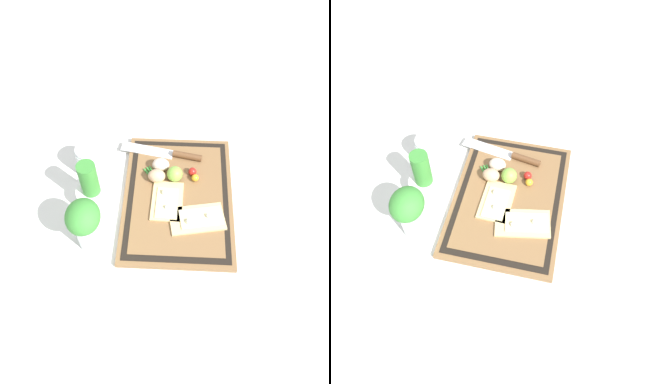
% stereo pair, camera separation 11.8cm
% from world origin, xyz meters
% --- Properties ---
extents(ground_plane, '(6.00, 6.00, 0.00)m').
position_xyz_m(ground_plane, '(0.00, 0.00, 0.00)').
color(ground_plane, silver).
extents(cutting_board, '(0.49, 0.35, 0.02)m').
position_xyz_m(cutting_board, '(0.00, 0.00, 0.01)').
color(cutting_board, brown).
rests_on(cutting_board, ground_plane).
extents(pizza_slice_near, '(0.13, 0.18, 0.02)m').
position_xyz_m(pizza_slice_near, '(-0.09, -0.06, 0.03)').
color(pizza_slice_near, '#DBBC7F').
rests_on(pizza_slice_near, cutting_board).
extents(pizza_slice_far, '(0.15, 0.10, 0.02)m').
position_xyz_m(pizza_slice_far, '(-0.03, 0.03, 0.03)').
color(pizza_slice_far, '#DBBC7F').
rests_on(pizza_slice_far, cutting_board).
extents(knife, '(0.08, 0.28, 0.02)m').
position_xyz_m(knife, '(0.17, 0.02, 0.03)').
color(knife, silver).
rests_on(knife, cutting_board).
extents(egg_brown, '(0.04, 0.06, 0.04)m').
position_xyz_m(egg_brown, '(0.06, 0.07, 0.04)').
color(egg_brown, tan).
rests_on(egg_brown, cutting_board).
extents(egg_pink, '(0.04, 0.06, 0.04)m').
position_xyz_m(egg_pink, '(0.11, 0.06, 0.04)').
color(egg_pink, beige).
rests_on(egg_pink, cutting_board).
extents(lime, '(0.05, 0.05, 0.05)m').
position_xyz_m(lime, '(0.07, 0.01, 0.05)').
color(lime, '#7FB742').
rests_on(lime, cutting_board).
extents(cherry_tomato_red, '(0.03, 0.03, 0.03)m').
position_xyz_m(cherry_tomato_red, '(0.09, -0.04, 0.03)').
color(cherry_tomato_red, red).
rests_on(cherry_tomato_red, cutting_board).
extents(cherry_tomato_yellow, '(0.02, 0.02, 0.02)m').
position_xyz_m(cherry_tomato_yellow, '(0.06, -0.05, 0.03)').
color(cherry_tomato_yellow, gold).
rests_on(cherry_tomato_yellow, cutting_board).
extents(scallion_bunch, '(0.24, 0.18, 0.01)m').
position_xyz_m(scallion_bunch, '(-0.01, 0.03, 0.02)').
color(scallion_bunch, '#388433').
rests_on(scallion_bunch, cutting_board).
extents(herb_pot, '(0.10, 0.10, 0.19)m').
position_xyz_m(herb_pot, '(-0.03, 0.27, 0.07)').
color(herb_pot, white).
rests_on(herb_pot, ground_plane).
extents(sauce_jar, '(0.09, 0.09, 0.11)m').
position_xyz_m(sauce_jar, '(0.10, 0.29, 0.05)').
color(sauce_jar, silver).
rests_on(sauce_jar, ground_plane).
extents(herb_glass, '(0.11, 0.10, 0.19)m').
position_xyz_m(herb_glass, '(-0.17, 0.26, 0.11)').
color(herb_glass, silver).
rests_on(herb_glass, ground_plane).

